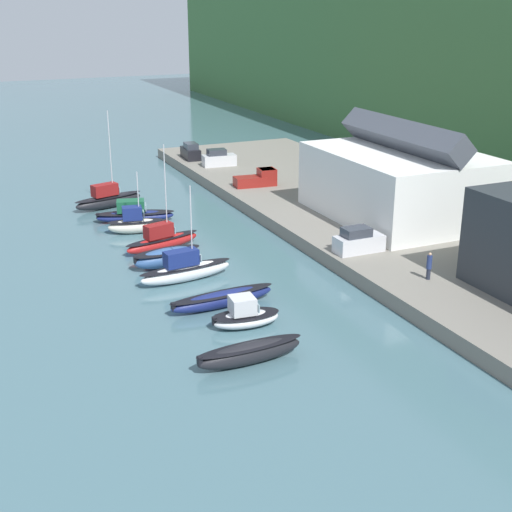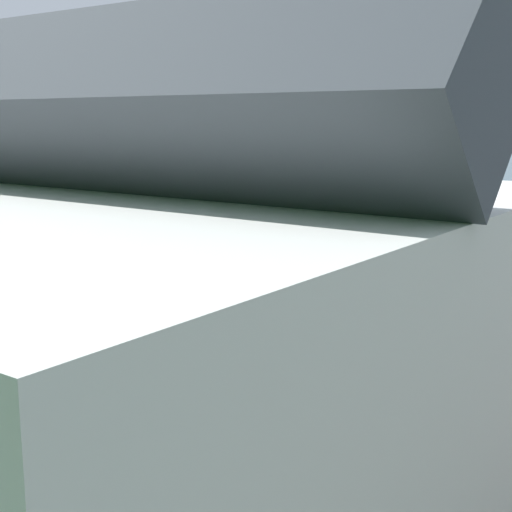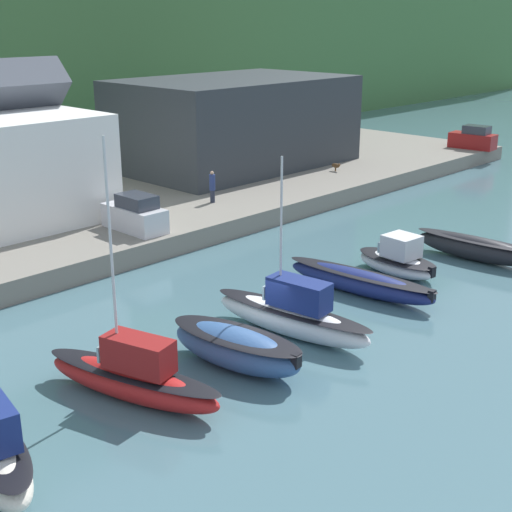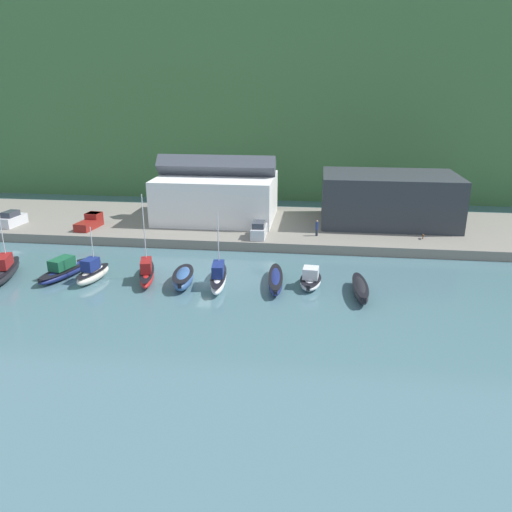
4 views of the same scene
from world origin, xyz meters
TOP-DOWN VIEW (x-y plane):
  - ground_plane at (0.00, 0.00)m, footprint 320.00×320.00m
  - quay_promenade at (0.00, 21.05)m, footprint 91.12×20.45m
  - harbor_clubhouse at (-3.55, 22.52)m, footprint 17.39×12.98m
  - moored_boat_0 at (-22.39, -1.69)m, footprint 3.86×8.11m
  - moored_boat_1 at (-16.19, -0.49)m, footprint 4.11×8.22m
  - moored_boat_2 at (-12.52, -1.37)m, footprint 2.73×5.60m
  - moored_boat_3 at (-6.74, -0.46)m, footprint 3.48×7.61m
  - moored_boat_4 at (-2.44, -1.33)m, footprint 2.92×6.27m
  - moored_boat_5 at (1.31, -0.99)m, footprint 2.48×8.02m
  - moored_boat_6 at (7.30, -0.20)m, footprint 2.23×8.40m
  - moored_boat_7 at (11.00, 0.02)m, footprint 2.60×4.98m
  - moored_boat_8 at (16.01, -1.82)m, footprint 1.77×7.20m
  - parked_car_1 at (-31.70, 14.76)m, footprint 2.21×4.36m
  - parked_car_2 at (-37.28, 12.93)m, footprint 4.32×2.09m
  - parked_car_3 at (3.90, 13.44)m, footprint 1.82×4.21m
  - pickup_truck_0 at (-20.21, 15.17)m, footprint 2.47×4.91m
  - person_on_quay at (11.44, 14.97)m, footprint 0.40×0.40m

SIDE VIEW (x-z plane):
  - ground_plane at x=0.00m, z-range 0.00..0.00m
  - quay_promenade at x=0.00m, z-range 0.00..1.23m
  - moored_boat_6 at x=7.30m, z-range 0.04..1.26m
  - moored_boat_8 at x=16.01m, z-range 0.04..1.43m
  - moored_boat_7 at x=11.00m, z-range -0.32..1.89m
  - moored_boat_1 at x=-16.19m, z-range -0.32..1.95m
  - moored_boat_4 at x=-2.44m, z-range 0.04..1.64m
  - moored_boat_3 at x=-6.74m, z-range -3.81..5.65m
  - moored_boat_5 at x=1.31m, z-range -2.91..4.85m
  - moored_boat_2 at x=-12.52m, z-range -2.03..3.98m
  - moored_boat_0 at x=-22.39m, z-range -4.18..6.18m
  - pickup_truck_0 at x=-20.21m, z-range 1.10..3.00m
  - parked_car_1 at x=-31.70m, z-range 1.07..3.23m
  - parked_car_2 at x=-37.28m, z-range 1.07..3.23m
  - parked_car_3 at x=3.90m, z-range 1.07..3.23m
  - person_on_quay at x=11.44m, z-range 1.26..3.40m
  - harbor_clubhouse at x=-3.55m, z-range -0.06..9.43m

